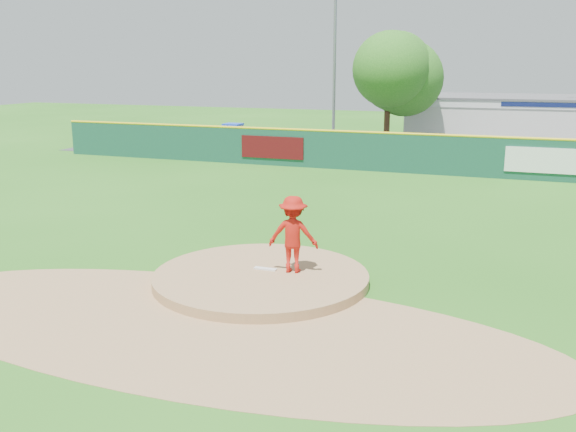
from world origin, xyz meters
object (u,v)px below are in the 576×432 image
(pool_building_grp, at_px, (525,121))
(playground_slide, at_px, (233,137))
(deciduous_tree, at_px, (388,78))
(pitcher, at_px, (293,234))
(van, at_px, (511,154))
(light_pole_left, at_px, (335,54))

(pool_building_grp, bearing_deg, playground_slide, -153.37)
(pool_building_grp, xyz_separation_m, deciduous_tree, (-8.00, -6.99, 2.89))
(pitcher, bearing_deg, van, -112.03)
(pitcher, relative_size, pool_building_grp, 0.13)
(playground_slide, xyz_separation_m, light_pole_left, (5.63, 3.84, 5.19))
(pitcher, xyz_separation_m, light_pole_left, (-6.72, 26.58, 4.81))
(pitcher, relative_size, deciduous_tree, 0.27)
(deciduous_tree, relative_size, light_pole_left, 0.67)
(pool_building_grp, height_order, light_pole_left, light_pole_left)
(deciduous_tree, distance_m, light_pole_left, 4.72)
(light_pole_left, bearing_deg, playground_slide, -145.66)
(pool_building_grp, bearing_deg, light_pole_left, -157.40)
(deciduous_tree, xyz_separation_m, light_pole_left, (-4.00, 2.00, 1.50))
(deciduous_tree, bearing_deg, light_pole_left, 153.43)
(light_pole_left, bearing_deg, pool_building_grp, 22.60)
(van, distance_m, playground_slide, 17.17)
(playground_slide, bearing_deg, van, -5.79)
(pool_building_grp, xyz_separation_m, playground_slide, (-17.63, -8.84, -0.81))
(van, distance_m, deciduous_tree, 9.10)
(pitcher, xyz_separation_m, playground_slide, (-12.35, 22.73, -0.38))
(deciduous_tree, bearing_deg, van, -25.62)
(pitcher, xyz_separation_m, deciduous_tree, (-2.72, 24.58, 3.32))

